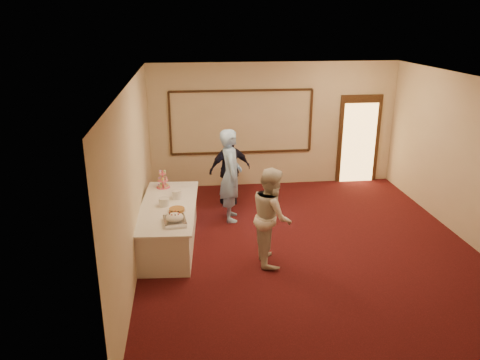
# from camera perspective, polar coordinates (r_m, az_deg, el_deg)

# --- Properties ---
(floor) EXTENTS (7.00, 7.00, 0.00)m
(floor) POSITION_cam_1_polar(r_m,az_deg,el_deg) (8.73, 8.22, -8.07)
(floor) COLOR black
(floor) RESTS_ON ground
(room_walls) EXTENTS (6.04, 7.04, 3.02)m
(room_walls) POSITION_cam_1_polar(r_m,az_deg,el_deg) (8.02, 8.90, 4.91)
(room_walls) COLOR beige
(room_walls) RESTS_ON floor
(wall_molding) EXTENTS (3.45, 0.04, 1.55)m
(wall_molding) POSITION_cam_1_polar(r_m,az_deg,el_deg) (11.28, 0.19, 7.08)
(wall_molding) COLOR black
(wall_molding) RESTS_ON room_walls
(doorway) EXTENTS (1.05, 0.07, 2.20)m
(doorway) POSITION_cam_1_polar(r_m,az_deg,el_deg) (12.09, 14.27, 4.78)
(doorway) COLOR black
(doorway) RESTS_ON floor
(buffet_table) EXTENTS (1.17, 2.62, 0.77)m
(buffet_table) POSITION_cam_1_polar(r_m,az_deg,el_deg) (8.68, -8.65, -5.41)
(buffet_table) COLOR white
(buffet_table) RESTS_ON floor
(pavlova_tray) EXTENTS (0.40, 0.51, 0.18)m
(pavlova_tray) POSITION_cam_1_polar(r_m,az_deg,el_deg) (7.77, -7.96, -4.70)
(pavlova_tray) COLOR silver
(pavlova_tray) RESTS_ON buffet_table
(cupcake_stand) EXTENTS (0.27, 0.27, 0.39)m
(cupcake_stand) POSITION_cam_1_polar(r_m,az_deg,el_deg) (9.39, -9.38, -0.10)
(cupcake_stand) COLOR #F25776
(cupcake_stand) RESTS_ON buffet_table
(plate_stack_a) EXTENTS (0.19, 0.19, 0.15)m
(plate_stack_a) POSITION_cam_1_polar(r_m,az_deg,el_deg) (8.49, -9.27, -2.66)
(plate_stack_a) COLOR white
(plate_stack_a) RESTS_ON buffet_table
(plate_stack_b) EXTENTS (0.20, 0.20, 0.16)m
(plate_stack_b) POSITION_cam_1_polar(r_m,az_deg,el_deg) (8.80, -7.70, -1.75)
(plate_stack_b) COLOR white
(plate_stack_b) RESTS_ON buffet_table
(tart) EXTENTS (0.31, 0.31, 0.06)m
(tart) POSITION_cam_1_polar(r_m,az_deg,el_deg) (8.23, -7.70, -3.65)
(tart) COLOR white
(tart) RESTS_ON buffet_table
(man) EXTENTS (0.47, 0.71, 1.91)m
(man) POSITION_cam_1_polar(r_m,az_deg,el_deg) (9.45, -1.13, 0.57)
(man) COLOR #8AB2E6
(man) RESTS_ON floor
(woman) EXTENTS (0.64, 0.81, 1.67)m
(woman) POSITION_cam_1_polar(r_m,az_deg,el_deg) (7.85, 3.87, -4.40)
(woman) COLOR silver
(woman) RESTS_ON floor
(guest) EXTENTS (1.02, 0.64, 1.62)m
(guest) POSITION_cam_1_polar(r_m,az_deg,el_deg) (10.28, -1.23, 1.30)
(guest) COLOR black
(guest) RESTS_ON floor
(camera_flash) EXTENTS (0.08, 0.06, 0.05)m
(camera_flash) POSITION_cam_1_polar(r_m,az_deg,el_deg) (9.90, -0.71, 3.01)
(camera_flash) COLOR white
(camera_flash) RESTS_ON guest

